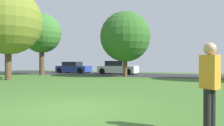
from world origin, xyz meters
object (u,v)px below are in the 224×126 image
oak_tree_right (125,37)px  parked_car_white (118,68)px  birch_tree_lone (8,21)px  parked_car_blue (73,68)px  oak_tree_center (42,33)px  person_thrower (210,83)px

oak_tree_right → parked_car_white: size_ratio=1.41×
birch_tree_lone → parked_car_white: birch_tree_lone is taller
parked_car_blue → parked_car_white: 5.64m
oak_tree_center → parked_car_white: 8.64m
birch_tree_lone → parked_car_blue: size_ratio=1.71×
oak_tree_right → parked_car_white: (-2.10, 3.49, -2.93)m
birch_tree_lone → person_thrower: bearing=-27.9°
birch_tree_lone → parked_car_white: (4.88, 9.91, -3.72)m
person_thrower → oak_tree_right: bearing=146.9°
person_thrower → parked_car_blue: bearing=161.1°
birch_tree_lone → person_thrower: birch_tree_lone is taller
person_thrower → parked_car_white: bearing=148.0°
oak_tree_right → parked_car_blue: oak_tree_right is taller
oak_tree_right → person_thrower: (6.50, -13.57, -2.60)m
oak_tree_right → oak_tree_center: size_ratio=0.94×
birch_tree_lone → parked_car_blue: bearing=94.4°
person_thrower → parked_car_blue: person_thrower is taller
oak_tree_center → parked_car_white: oak_tree_center is taller
birch_tree_lone → parked_car_blue: birch_tree_lone is taller
oak_tree_center → parked_car_blue: (0.89, 4.42, -3.59)m
oak_tree_right → person_thrower: size_ratio=3.30×
oak_tree_center → parked_car_white: size_ratio=1.50×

